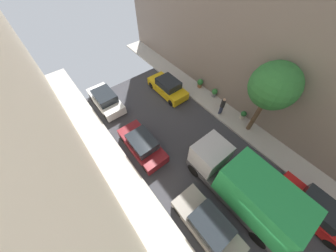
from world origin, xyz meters
TOP-DOWN VIEW (x-y plane):
  - ground at (0.00, 0.00)m, footprint 32.00×32.00m
  - sidewalk_right at (5.00, 0.00)m, footprint 2.00×44.00m
  - parked_car_left_3 at (-2.70, 1.44)m, footprint 1.78×4.20m
  - parked_car_left_4 at (-2.70, 7.98)m, footprint 1.78×4.20m
  - parked_car_left_5 at (-2.70, 13.90)m, footprint 1.78×4.20m
  - parked_car_right_2 at (2.70, -1.80)m, footprint 1.78×4.20m
  - parked_car_right_3 at (2.70, 11.81)m, footprint 1.78×4.20m
  - delivery_truck at (0.00, 1.49)m, footprint 2.26×6.60m
  - pedestrian at (4.56, 6.79)m, footprint 0.40×0.36m
  - street_tree_1 at (5.09, 4.21)m, footprint 3.05×3.05m
  - potted_plant_1 at (5.72, 8.60)m, footprint 0.53×0.53m
  - potted_plant_2 at (5.63, 10.40)m, footprint 0.57×0.57m
  - potted_plant_3 at (5.62, 5.24)m, footprint 0.47×0.47m

SIDE VIEW (x-z plane):
  - ground at x=0.00m, z-range 0.00..0.00m
  - sidewalk_right at x=5.00m, z-range 0.00..0.15m
  - potted_plant_3 at x=5.62m, z-range 0.18..0.93m
  - potted_plant_2 at x=5.63m, z-range 0.19..1.05m
  - potted_plant_1 at x=5.72m, z-range 0.21..1.04m
  - parked_car_left_3 at x=-2.70m, z-range -0.06..1.50m
  - parked_car_left_4 at x=-2.70m, z-range -0.06..1.50m
  - parked_car_left_5 at x=-2.70m, z-range -0.06..1.50m
  - parked_car_right_2 at x=2.70m, z-range -0.06..1.50m
  - parked_car_right_3 at x=2.70m, z-range -0.06..1.50m
  - pedestrian at x=4.56m, z-range 0.21..1.93m
  - delivery_truck at x=0.00m, z-range 0.10..3.48m
  - street_tree_1 at x=5.09m, z-range 1.57..7.51m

